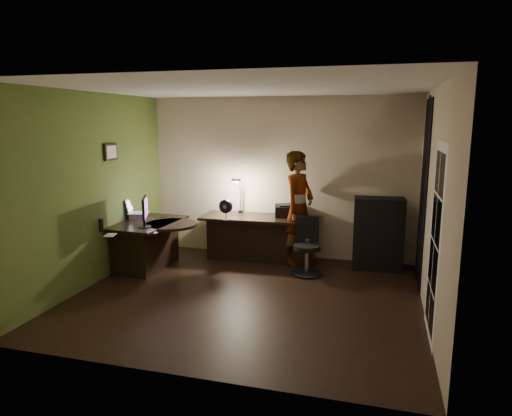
% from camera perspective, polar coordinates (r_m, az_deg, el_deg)
% --- Properties ---
extents(floor, '(4.50, 4.00, 0.01)m').
position_cam_1_polar(floor, '(6.19, -1.26, -11.04)').
color(floor, black).
rests_on(floor, ground).
extents(ceiling, '(4.50, 4.00, 0.01)m').
position_cam_1_polar(ceiling, '(5.76, -1.38, 14.85)').
color(ceiling, silver).
rests_on(ceiling, floor).
extents(wall_back, '(4.50, 0.01, 2.70)m').
position_cam_1_polar(wall_back, '(7.75, 2.95, 3.78)').
color(wall_back, '#C0AD8E').
rests_on(wall_back, floor).
extents(wall_front, '(4.50, 0.01, 2.70)m').
position_cam_1_polar(wall_front, '(3.98, -9.62, -3.16)').
color(wall_front, '#C0AD8E').
rests_on(wall_front, floor).
extents(wall_left, '(0.01, 4.00, 2.70)m').
position_cam_1_polar(wall_left, '(6.82, -19.81, 2.17)').
color(wall_left, '#C0AD8E').
rests_on(wall_left, floor).
extents(wall_right, '(0.01, 4.00, 2.70)m').
position_cam_1_polar(wall_right, '(5.62, 21.30, 0.33)').
color(wall_right, '#C0AD8E').
rests_on(wall_right, floor).
extents(green_wall_overlay, '(0.00, 4.00, 2.70)m').
position_cam_1_polar(green_wall_overlay, '(6.81, -19.71, 2.16)').
color(green_wall_overlay, '#4E6527').
rests_on(green_wall_overlay, floor).
extents(arched_doorway, '(0.01, 0.90, 2.60)m').
position_cam_1_polar(arched_doorway, '(6.75, 20.20, 1.64)').
color(arched_doorway, black).
rests_on(arched_doorway, floor).
extents(french_door, '(0.02, 0.92, 2.10)m').
position_cam_1_polar(french_door, '(5.14, 21.46, -4.03)').
color(french_door, white).
rests_on(french_door, floor).
extents(framed_picture, '(0.04, 0.30, 0.25)m').
position_cam_1_polar(framed_picture, '(7.12, -17.76, 6.69)').
color(framed_picture, black).
rests_on(framed_picture, wall_left).
extents(desk_left, '(0.86, 1.33, 0.75)m').
position_cam_1_polar(desk_left, '(7.43, -13.24, -4.51)').
color(desk_left, black).
rests_on(desk_left, floor).
extents(desk_right, '(2.00, 0.76, 0.74)m').
position_cam_1_polar(desk_right, '(7.63, 0.58, -3.82)').
color(desk_right, black).
rests_on(desk_right, floor).
extents(cabinet, '(0.78, 0.43, 1.14)m').
position_cam_1_polar(cabinet, '(7.38, 15.03, -3.11)').
color(cabinet, black).
rests_on(cabinet, floor).
extents(laptop_stand, '(0.29, 0.27, 0.10)m').
position_cam_1_polar(laptop_stand, '(7.57, -14.59, -1.00)').
color(laptop_stand, silver).
rests_on(laptop_stand, desk_left).
extents(laptop, '(0.41, 0.40, 0.23)m').
position_cam_1_polar(laptop, '(7.53, -14.53, 0.21)').
color(laptop, silver).
rests_on(laptop, laptop_stand).
extents(monitor, '(0.30, 0.50, 0.33)m').
position_cam_1_polar(monitor, '(6.95, -13.83, -1.04)').
color(monitor, black).
rests_on(monitor, desk_left).
extents(mouse, '(0.08, 0.10, 0.03)m').
position_cam_1_polar(mouse, '(6.54, -12.47, -3.06)').
color(mouse, silver).
rests_on(mouse, desk_left).
extents(phone, '(0.10, 0.14, 0.01)m').
position_cam_1_polar(phone, '(7.63, -11.50, -1.12)').
color(phone, black).
rests_on(phone, desk_left).
extents(pen, '(0.04, 0.15, 0.01)m').
position_cam_1_polar(pen, '(7.00, -10.59, -2.17)').
color(pen, black).
rests_on(pen, desk_left).
extents(speaker, '(0.08, 0.08, 0.18)m').
position_cam_1_polar(speaker, '(6.90, -18.80, -2.04)').
color(speaker, black).
rests_on(speaker, desk_left).
extents(notepad, '(0.17, 0.21, 0.01)m').
position_cam_1_polar(notepad, '(6.63, -17.77, -3.25)').
color(notepad, silver).
rests_on(notepad, desk_left).
extents(desk_fan, '(0.24, 0.16, 0.34)m').
position_cam_1_polar(desk_fan, '(7.28, -3.77, -0.24)').
color(desk_fan, black).
rests_on(desk_fan, desk_right).
extents(headphones, '(0.23, 0.14, 0.10)m').
position_cam_1_polar(headphones, '(7.60, 5.68, -0.71)').
color(headphones, '#0A3894').
rests_on(headphones, desk_right).
extents(printer, '(0.53, 0.46, 0.20)m').
position_cam_1_polar(printer, '(7.59, 4.12, -0.30)').
color(printer, black).
rests_on(printer, desk_right).
extents(desk_lamp, '(0.19, 0.32, 0.66)m').
position_cam_1_polar(desk_lamp, '(7.78, -1.96, 1.72)').
color(desk_lamp, black).
rests_on(desk_lamp, desk_right).
extents(office_chair, '(0.55, 0.55, 0.86)m').
position_cam_1_polar(office_chair, '(6.94, 6.41, -4.85)').
color(office_chair, black).
rests_on(office_chair, floor).
extents(person, '(0.62, 0.76, 1.84)m').
position_cam_1_polar(person, '(7.36, 5.36, -0.03)').
color(person, '#D8A88C').
rests_on(person, floor).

